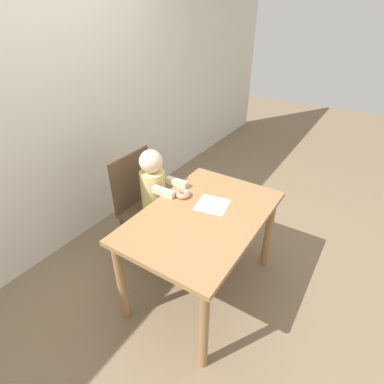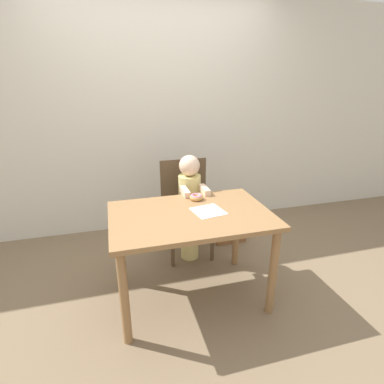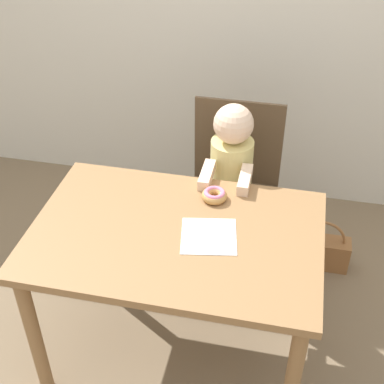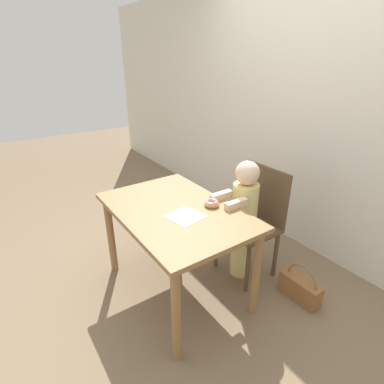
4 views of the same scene
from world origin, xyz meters
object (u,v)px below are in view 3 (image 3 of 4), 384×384
object	(u,v)px
donut	(214,195)
handbag	(319,250)
chair	(233,188)
child_figure	(230,193)

from	to	relation	value
donut	handbag	distance (m)	0.97
chair	donut	world-z (taller)	chair
child_figure	handbag	size ratio (longest dim) A/B	3.13
donut	handbag	size ratio (longest dim) A/B	0.34
child_figure	donut	world-z (taller)	child_figure
handbag	child_figure	bearing A→B (deg)	-160.93
handbag	donut	bearing A→B (deg)	-137.27
donut	chair	bearing A→B (deg)	86.43
chair	handbag	distance (m)	0.63
child_figure	donut	xyz separation A→B (m)	(-0.03, -0.31, 0.21)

